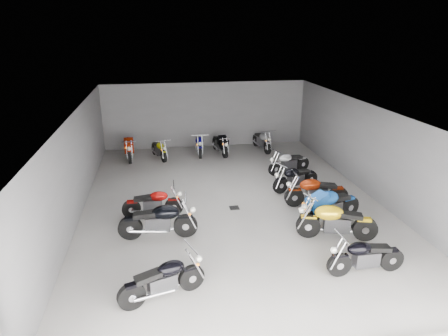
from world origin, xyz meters
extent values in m
plane|color=#A29F99|center=(0.00, 0.00, 0.00)|extent=(14.00, 14.00, 0.00)
cube|color=slate|center=(0.00, 7.00, 1.60)|extent=(10.00, 0.10, 3.20)
cube|color=slate|center=(-5.00, 0.00, 1.60)|extent=(0.10, 14.00, 3.20)
cube|color=slate|center=(5.00, 0.00, 1.60)|extent=(0.10, 14.00, 3.20)
cube|color=black|center=(0.00, 0.00, 3.22)|extent=(10.00, 14.00, 0.04)
cube|color=black|center=(0.00, -0.50, 0.01)|extent=(0.32, 0.32, 0.01)
cylinder|color=black|center=(-1.82, -4.65, 0.31)|extent=(0.63, 0.32, 0.62)
cylinder|color=black|center=(-3.15, -5.11, 0.31)|extent=(0.63, 0.34, 0.62)
cube|color=#2D2D30|center=(-2.48, -4.88, 0.41)|extent=(0.69, 0.48, 0.39)
ellipsoid|color=black|center=(-2.28, -4.81, 0.72)|extent=(0.75, 0.58, 0.35)
cube|color=black|center=(-2.77, -4.98, 0.68)|extent=(0.65, 0.45, 0.18)
cylinder|color=black|center=(-1.76, -2.16, 0.35)|extent=(0.70, 0.19, 0.69)
cylinder|color=black|center=(-3.32, -2.04, 0.35)|extent=(0.70, 0.21, 0.69)
cube|color=#2D2D30|center=(-2.54, -2.10, 0.45)|extent=(0.73, 0.38, 0.43)
ellipsoid|color=black|center=(-2.30, -2.12, 0.80)|extent=(0.77, 0.49, 0.39)
cube|color=black|center=(-2.88, -2.07, 0.76)|extent=(0.68, 0.35, 0.20)
cylinder|color=black|center=(-2.01, -0.68, 0.30)|extent=(0.60, 0.13, 0.59)
cylinder|color=black|center=(-3.36, -0.66, 0.30)|extent=(0.60, 0.15, 0.59)
cube|color=#2D2D30|center=(-2.68, -0.67, 0.39)|extent=(0.61, 0.29, 0.37)
ellipsoid|color=maroon|center=(-2.48, -0.67, 0.69)|extent=(0.64, 0.38, 0.33)
cube|color=black|center=(-2.98, -0.66, 0.65)|extent=(0.57, 0.27, 0.17)
cylinder|color=black|center=(1.77, -4.72, 0.31)|extent=(0.61, 0.13, 0.61)
cylinder|color=black|center=(3.15, -4.71, 0.31)|extent=(0.61, 0.15, 0.61)
cube|color=#2D2D30|center=(2.46, -4.72, 0.40)|extent=(0.62, 0.29, 0.38)
ellipsoid|color=black|center=(2.25, -4.72, 0.71)|extent=(0.65, 0.39, 0.34)
cube|color=black|center=(2.77, -4.71, 0.67)|extent=(0.58, 0.27, 0.17)
cylinder|color=black|center=(1.72, -2.78, 0.35)|extent=(0.71, 0.33, 0.70)
cylinder|color=black|center=(3.24, -3.22, 0.35)|extent=(0.72, 0.35, 0.70)
cube|color=#2D2D30|center=(2.48, -3.00, 0.46)|extent=(0.77, 0.51, 0.44)
ellipsoid|color=yellow|center=(2.25, -2.94, 0.81)|extent=(0.84, 0.63, 0.39)
cube|color=black|center=(2.81, -3.10, 0.76)|extent=(0.72, 0.48, 0.20)
cylinder|color=black|center=(1.93, -2.32, 0.36)|extent=(0.72, 0.38, 0.71)
cylinder|color=black|center=(3.45, -1.78, 0.36)|extent=(0.73, 0.40, 0.71)
cube|color=#2D2D30|center=(2.69, -2.05, 0.47)|extent=(0.80, 0.56, 0.45)
ellipsoid|color=#1853AE|center=(2.46, -2.13, 0.83)|extent=(0.86, 0.67, 0.40)
cube|color=black|center=(3.03, -1.93, 0.78)|extent=(0.75, 0.52, 0.20)
cylinder|color=black|center=(2.02, -0.71, 0.33)|extent=(0.68, 0.20, 0.67)
cylinder|color=black|center=(3.52, -0.85, 0.33)|extent=(0.68, 0.22, 0.67)
cube|color=#2D2D30|center=(2.77, -0.78, 0.44)|extent=(0.70, 0.37, 0.42)
ellipsoid|color=maroon|center=(2.54, -0.76, 0.77)|extent=(0.74, 0.48, 0.38)
cube|color=black|center=(3.10, -0.81, 0.73)|extent=(0.66, 0.35, 0.19)
cylinder|color=black|center=(1.90, 0.46, 0.31)|extent=(0.62, 0.32, 0.61)
cylinder|color=black|center=(3.21, 0.92, 0.31)|extent=(0.62, 0.34, 0.61)
cube|color=#2D2D30|center=(2.55, 0.69, 0.40)|extent=(0.68, 0.48, 0.38)
ellipsoid|color=black|center=(2.35, 0.62, 0.71)|extent=(0.74, 0.58, 0.34)
cube|color=black|center=(2.84, 0.79, 0.67)|extent=(0.64, 0.45, 0.17)
cylinder|color=black|center=(2.23, 2.23, 0.30)|extent=(0.61, 0.30, 0.60)
cylinder|color=black|center=(3.53, 2.64, 0.30)|extent=(0.62, 0.31, 0.60)
cube|color=#2D2D30|center=(2.88, 2.44, 0.39)|extent=(0.67, 0.45, 0.38)
ellipsoid|color=#A6A6AB|center=(2.68, 2.37, 0.70)|extent=(0.72, 0.55, 0.34)
cube|color=black|center=(3.17, 2.53, 0.66)|extent=(0.62, 0.42, 0.17)
cylinder|color=black|center=(-3.68, 4.79, 0.34)|extent=(0.19, 0.70, 0.69)
cylinder|color=black|center=(-3.79, 6.34, 0.34)|extent=(0.21, 0.70, 0.69)
cube|color=#2D2D30|center=(-3.74, 5.56, 0.45)|extent=(0.37, 0.72, 0.43)
ellipsoid|color=#9E1D04|center=(-3.72, 5.33, 0.80)|extent=(0.48, 0.76, 0.39)
cube|color=black|center=(-3.76, 5.91, 0.75)|extent=(0.35, 0.67, 0.20)
cylinder|color=black|center=(-2.20, 4.71, 0.28)|extent=(0.28, 0.57, 0.57)
cylinder|color=black|center=(-2.58, 5.93, 0.28)|extent=(0.30, 0.58, 0.57)
cube|color=#2D2D30|center=(-2.39, 5.32, 0.37)|extent=(0.43, 0.63, 0.35)
ellipsoid|color=#D8DD0E|center=(-2.33, 5.14, 0.66)|extent=(0.52, 0.68, 0.32)
cube|color=black|center=(-2.47, 5.59, 0.62)|extent=(0.40, 0.59, 0.16)
cylinder|color=black|center=(-0.53, 4.97, 0.31)|extent=(0.17, 0.64, 0.63)
cylinder|color=black|center=(-0.44, 6.40, 0.31)|extent=(0.18, 0.64, 0.63)
cube|color=#2D2D30|center=(-0.49, 5.68, 0.41)|extent=(0.33, 0.66, 0.39)
ellipsoid|color=#080268|center=(-0.50, 5.47, 0.73)|extent=(0.43, 0.69, 0.35)
cube|color=black|center=(-0.47, 6.00, 0.69)|extent=(0.31, 0.61, 0.18)
cylinder|color=black|center=(0.61, 4.88, 0.31)|extent=(0.22, 0.64, 0.63)
cylinder|color=black|center=(0.39, 6.29, 0.31)|extent=(0.24, 0.64, 0.63)
cube|color=#2D2D30|center=(0.50, 5.59, 0.41)|extent=(0.39, 0.68, 0.39)
ellipsoid|color=black|center=(0.53, 5.37, 0.73)|extent=(0.49, 0.72, 0.35)
cube|color=black|center=(0.45, 5.90, 0.69)|extent=(0.36, 0.63, 0.18)
cylinder|color=black|center=(2.71, 5.13, 0.31)|extent=(0.21, 0.63, 0.62)
cylinder|color=black|center=(2.51, 6.53, 0.31)|extent=(0.23, 0.64, 0.62)
cube|color=#2D2D30|center=(2.61, 5.83, 0.41)|extent=(0.38, 0.67, 0.39)
ellipsoid|color=#A3A3A9|center=(2.64, 5.62, 0.72)|extent=(0.48, 0.71, 0.35)
cube|color=black|center=(2.56, 6.14, 0.68)|extent=(0.35, 0.63, 0.18)
camera|label=1|loc=(-2.39, -12.46, 5.77)|focal=32.00mm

